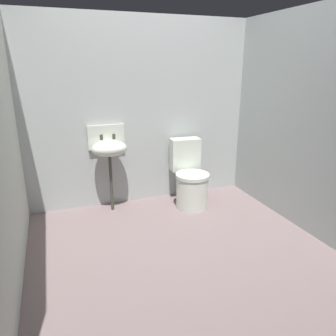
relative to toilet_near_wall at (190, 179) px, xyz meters
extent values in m
cube|color=slate|center=(-0.50, -0.90, -0.36)|extent=(3.11, 2.91, 0.08)
cube|color=#ADB5B2|center=(-0.50, 0.40, 0.77)|extent=(3.11, 0.10, 2.19)
cube|color=#A9B4B2|center=(0.90, -0.80, 0.77)|extent=(0.10, 2.71, 2.19)
cylinder|color=silver|center=(-0.01, -0.09, -0.13)|extent=(0.41, 0.41, 0.38)
cylinder|color=silver|center=(-0.01, -0.09, 0.08)|extent=(0.43, 0.43, 0.04)
cube|color=silver|center=(0.02, 0.21, 0.26)|extent=(0.37, 0.21, 0.40)
cylinder|color=#3B4236|center=(-0.93, 0.16, 0.01)|extent=(0.04, 0.04, 0.66)
ellipsoid|color=silver|center=(-0.93, 0.16, 0.43)|extent=(0.40, 0.32, 0.18)
cube|color=silver|center=(-0.93, 0.33, 0.53)|extent=(0.42, 0.04, 0.28)
cylinder|color=#3B4236|center=(-1.00, 0.22, 0.55)|extent=(0.04, 0.04, 0.06)
cylinder|color=#3B4236|center=(-0.86, 0.22, 0.55)|extent=(0.04, 0.04, 0.06)
camera|label=1|loc=(-1.51, -3.35, 1.33)|focal=34.42mm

